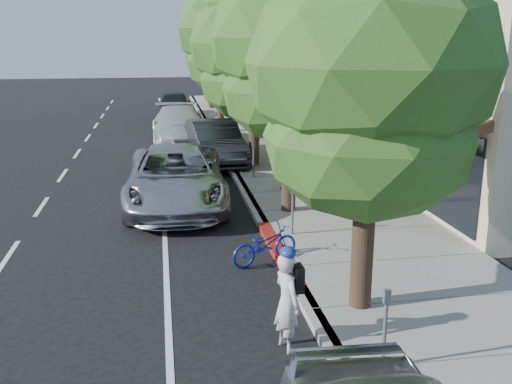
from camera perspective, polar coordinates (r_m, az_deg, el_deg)
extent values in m
plane|color=black|center=(12.45, 3.23, -8.03)|extent=(120.00, 120.00, 0.00)
cube|color=gray|center=(20.33, 4.62, 1.51)|extent=(4.60, 56.00, 0.15)
cube|color=#9E998E|center=(19.91, -1.82, 1.25)|extent=(0.30, 56.00, 0.15)
cube|color=maroon|center=(13.32, 2.28, -6.05)|extent=(0.32, 4.00, 0.15)
cube|color=beige|center=(31.60, 13.45, 12.40)|extent=(10.00, 36.00, 7.00)
cylinder|color=black|center=(10.44, 10.61, -5.49)|extent=(0.40, 0.40, 2.54)
ellipsoid|color=#2C5419|center=(9.91, 11.18, 5.38)|extent=(3.63, 3.63, 2.91)
ellipsoid|color=#2C5419|center=(9.77, 11.56, 12.53)|extent=(4.27, 4.27, 3.42)
cylinder|color=black|center=(15.93, 3.31, 2.45)|extent=(0.40, 0.40, 2.76)
ellipsoid|color=#2C5419|center=(15.58, 3.43, 10.24)|extent=(3.73, 3.73, 2.99)
ellipsoid|color=#2C5419|center=(15.52, 3.52, 15.18)|extent=(4.39, 4.39, 3.51)
cylinder|color=black|center=(21.72, -0.20, 5.81)|extent=(0.40, 0.40, 2.64)
ellipsoid|color=#2C5419|center=(21.47, -0.21, 11.29)|extent=(4.10, 4.10, 3.28)
ellipsoid|color=#2C5419|center=(21.41, -0.21, 14.72)|extent=(4.82, 4.82, 3.86)
ellipsoid|color=#2C5419|center=(21.44, -0.21, 18.35)|extent=(3.61, 3.61, 2.89)
cylinder|color=black|center=(27.57, -2.25, 8.18)|extent=(0.40, 0.40, 2.95)
ellipsoid|color=#2C5419|center=(27.37, -2.30, 13.01)|extent=(4.48, 4.48, 3.58)
ellipsoid|color=#2C5419|center=(27.35, -2.33, 16.01)|extent=(5.27, 5.27, 4.22)
cylinder|color=black|center=(33.49, -3.58, 9.40)|extent=(0.40, 0.40, 2.90)
ellipsoid|color=#2C5419|center=(33.33, -3.65, 13.30)|extent=(3.87, 3.87, 3.10)
ellipsoid|color=#2C5419|center=(33.31, -3.69, 15.71)|extent=(4.55, 4.55, 3.64)
ellipsoid|color=#2C5419|center=(33.35, -3.74, 18.27)|extent=(3.42, 3.42, 2.73)
cylinder|color=black|center=(39.44, -4.52, 10.24)|extent=(0.40, 0.40, 2.82)
ellipsoid|color=#2C5419|center=(39.30, -4.59, 13.46)|extent=(3.49, 3.49, 2.79)
ellipsoid|color=#2C5419|center=(39.28, -4.64, 15.46)|extent=(4.11, 4.11, 3.28)
ellipsoid|color=#2C5419|center=(39.31, -4.68, 17.58)|extent=(3.08, 3.08, 2.46)
imported|color=silver|center=(9.30, 3.14, -10.91)|extent=(0.56, 0.69, 1.65)
imported|color=#16279B|center=(12.76, 0.89, -5.28)|extent=(1.76, 1.18, 0.88)
imported|color=#ADADB1|center=(17.13, -8.02, 1.47)|extent=(3.07, 6.30, 1.73)
imported|color=#222427|center=(22.77, -4.17, 4.99)|extent=(2.29, 5.24, 1.68)
imported|color=silver|center=(26.46, -7.66, 6.44)|extent=(2.53, 6.07, 1.75)
imported|color=black|center=(35.47, -8.19, 8.61)|extent=(2.09, 4.94, 1.67)
imported|color=black|center=(18.32, 3.12, 2.90)|extent=(0.99, 0.90, 1.67)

